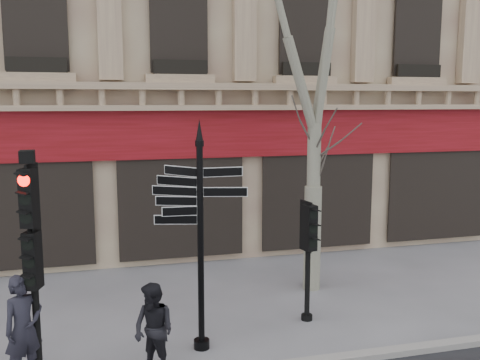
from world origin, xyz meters
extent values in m
plane|color=slate|center=(0.00, 0.00, 0.00)|extent=(80.00, 80.00, 0.00)
cube|color=#660A0A|center=(0.00, 4.88, 3.60)|extent=(28.00, 0.25, 1.30)
cube|color=#8E715C|center=(0.00, 4.65, 4.57)|extent=(28.00, 0.35, 0.74)
cylinder|color=black|center=(-0.43, -0.26, 1.85)|extent=(0.11, 0.11, 3.70)
cylinder|color=black|center=(-0.43, -0.26, 0.08)|extent=(0.29, 0.29, 0.16)
cone|color=black|center=(-0.43, -0.26, 3.99)|extent=(0.12, 0.12, 0.37)
cylinder|color=black|center=(-3.19, -0.54, 1.71)|extent=(0.12, 0.12, 3.41)
cube|color=black|center=(-3.19, -0.54, 1.98)|extent=(0.48, 0.40, 0.93)
cube|color=black|center=(-3.19, -0.54, 2.98)|extent=(0.48, 0.40, 0.93)
sphere|color=#FF0C05|center=(-3.19, -0.54, 3.23)|extent=(0.20, 0.20, 0.20)
cube|color=black|center=(-3.19, -0.54, 3.62)|extent=(0.29, 0.32, 0.20)
cylinder|color=black|center=(1.91, 0.45, 1.21)|extent=(0.12, 0.12, 2.42)
cylinder|color=black|center=(1.91, 0.45, 0.07)|extent=(0.25, 0.25, 0.14)
cube|color=black|center=(1.91, 0.45, 1.96)|extent=(0.45, 0.36, 0.92)
cylinder|color=gray|center=(2.71, 2.17, 1.25)|extent=(0.41, 0.41, 2.49)
cylinder|color=gray|center=(2.71, 2.17, 3.17)|extent=(0.32, 0.32, 1.59)
imported|color=black|center=(-3.38, -0.66, 0.88)|extent=(0.77, 0.71, 1.76)
imported|color=black|center=(-1.35, -1.02, 0.78)|extent=(0.94, 0.95, 1.55)
camera|label=1|loc=(-2.09, -9.34, 4.47)|focal=40.00mm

